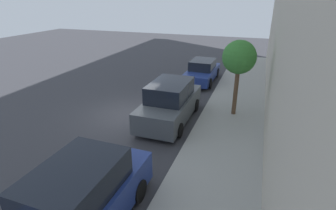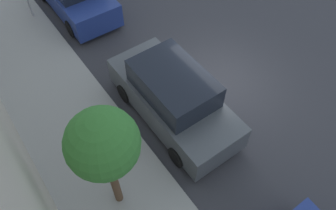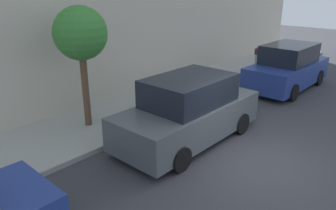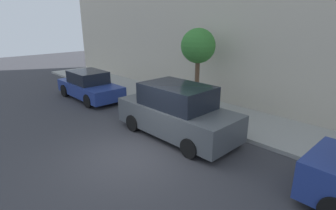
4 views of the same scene
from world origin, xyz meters
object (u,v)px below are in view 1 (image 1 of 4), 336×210
Objects in this scene: parked_suv_second at (170,103)px; parked_sedan_third at (202,71)px; street_tree at (239,58)px; parked_suv_nearest at (79,202)px.

parked_suv_second is 1.06× the size of parked_sedan_third.
street_tree is (2.86, -5.34, 2.31)m from parked_sedan_third.
street_tree is at bearing 27.14° from parked_suv_second.
parked_sedan_third is 6.48m from street_tree.
parked_suv_second is at bearing 90.04° from parked_suv_nearest.
parked_sedan_third is at bearing 118.21° from street_tree.
parked_suv_nearest is 9.30m from street_tree.
street_tree reaches higher than parked_suv_nearest.
parked_suv_nearest is at bearing -108.86° from street_tree.
parked_suv_second is 3.91m from street_tree.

